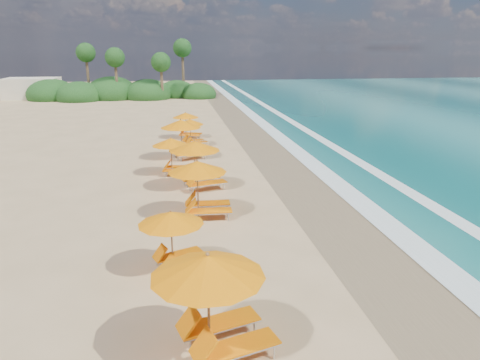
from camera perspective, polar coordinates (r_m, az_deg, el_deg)
name	(u,v)px	position (r m, az deg, el deg)	size (l,w,h in m)	color
ground	(240,206)	(19.84, 0.00, -3.32)	(160.00, 160.00, 0.00)	tan
wet_sand	(325,201)	(20.79, 10.97, -2.67)	(4.00, 160.00, 0.01)	#887351
surf_foam	(380,198)	(21.82, 17.68, -2.18)	(4.00, 160.00, 0.01)	white
station_2	(217,297)	(10.21, -3.01, -14.84)	(3.24, 3.15, 2.59)	olive
station_3	(176,236)	(14.00, -8.21, -7.21)	(2.68, 2.64, 2.06)	olive
station_4	(202,185)	(18.29, -4.90, -0.60)	(2.69, 2.49, 2.45)	olive
station_5	(199,161)	(21.94, -5.34, 2.43)	(3.13, 3.03, 2.52)	olive
station_6	(174,154)	(24.71, -8.47, 3.38)	(2.46, 2.32, 2.11)	olive
station_7	(184,136)	(28.17, -7.22, 5.62)	(3.34, 3.30, 2.59)	olive
station_8	(192,130)	(32.00, -6.18, 6.37)	(2.49, 2.41, 1.99)	olive
station_9	(188,124)	(34.79, -6.75, 7.25)	(2.59, 2.51, 2.07)	olive
treeline	(119,92)	(64.59, -15.32, 10.95)	(25.80, 8.80, 9.74)	#163D14
beach_building	(32,88)	(69.34, -25.24, 10.67)	(7.00, 5.00, 2.80)	beige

